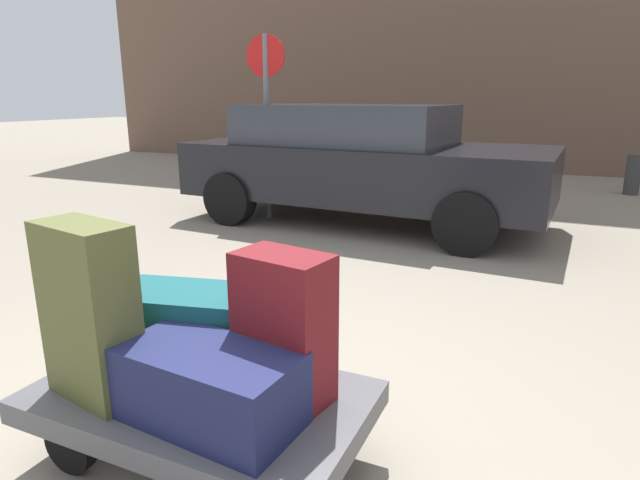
% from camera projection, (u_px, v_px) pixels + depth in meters
% --- Properties ---
extents(ground_plane, '(60.00, 60.00, 0.00)m').
position_uv_depth(ground_plane, '(205.00, 461.00, 2.28)').
color(ground_plane, gray).
extents(luggage_cart, '(1.38, 0.80, 0.34)m').
position_uv_depth(luggage_cart, '(201.00, 406.00, 2.21)').
color(luggage_cart, '#4C4C51').
rests_on(luggage_cart, ground_plane).
extents(duffel_bag_teal_rear_left, '(0.69, 0.47, 0.36)m').
position_uv_depth(duffel_bag_teal_rear_left, '(191.00, 328.00, 2.36)').
color(duffel_bag_teal_rear_left, '#144C51').
rests_on(duffel_bag_teal_rear_left, luggage_cart).
extents(duffel_bag_navy_center, '(0.70, 0.42, 0.29)m').
position_uv_depth(duffel_bag_navy_center, '(209.00, 386.00, 1.96)').
color(duffel_bag_navy_center, '#191E47').
rests_on(duffel_bag_navy_center, luggage_cart).
extents(suitcase_maroon_stacked_top, '(0.40, 0.28, 0.60)m').
position_uv_depth(suitcase_maroon_stacked_top, '(284.00, 328.00, 2.07)').
color(suitcase_maroon_stacked_top, maroon).
rests_on(suitcase_maroon_stacked_top, luggage_cart).
extents(suitcase_olive_front_left, '(0.43, 0.27, 0.72)m').
position_uv_depth(suitcase_olive_front_left, '(90.00, 312.00, 2.08)').
color(suitcase_olive_front_left, '#4C5128').
rests_on(suitcase_olive_front_left, luggage_cart).
extents(parked_car, '(4.38, 2.09, 1.42)m').
position_uv_depth(parked_car, '(361.00, 161.00, 6.44)').
color(parked_car, black).
rests_on(parked_car, ground_plane).
extents(bollard_kerb_near, '(0.23, 0.23, 0.63)m').
position_uv_depth(bollard_kerb_near, '(633.00, 175.00, 8.39)').
color(bollard_kerb_near, '#383838').
rests_on(bollard_kerb_near, ground_plane).
extents(no_parking_sign, '(0.50, 0.07, 2.24)m').
position_uv_depth(no_parking_sign, '(267.00, 107.00, 6.51)').
color(no_parking_sign, slate).
rests_on(no_parking_sign, ground_plane).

